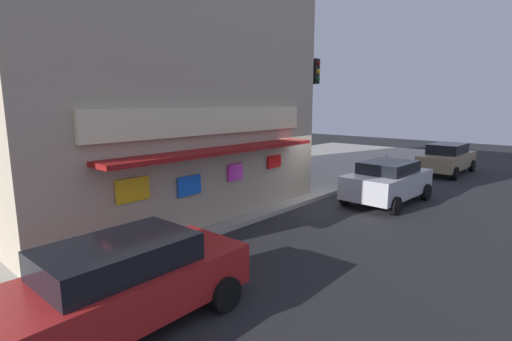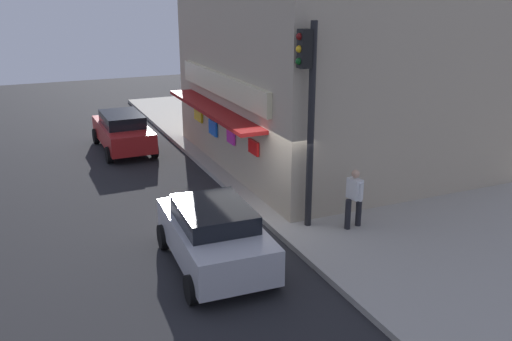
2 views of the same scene
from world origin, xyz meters
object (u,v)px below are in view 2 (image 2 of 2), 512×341
(traffic_light, at_px, (308,100))
(trash_can, at_px, (313,187))
(pedestrian, at_px, (354,196))
(parked_car_silver, at_px, (214,234))
(parked_car_red, at_px, (123,131))

(traffic_light, xyz_separation_m, trash_can, (-1.70, 1.23, -3.11))
(pedestrian, xyz_separation_m, parked_car_silver, (0.29, -4.10, -0.23))
(traffic_light, distance_m, parked_car_silver, 4.17)
(parked_car_silver, height_order, parked_car_red, parked_car_silver)
(pedestrian, relative_size, parked_car_silver, 0.41)
(pedestrian, bearing_deg, parked_car_silver, -85.94)
(trash_can, bearing_deg, parked_car_red, -153.00)
(trash_can, relative_size, parked_car_red, 0.17)
(pedestrian, distance_m, parked_car_red, 11.43)
(traffic_light, bearing_deg, parked_car_silver, -72.83)
(trash_can, height_order, parked_car_silver, parked_car_silver)
(traffic_light, height_order, trash_can, traffic_light)
(traffic_light, distance_m, trash_can, 3.75)
(parked_car_red, bearing_deg, trash_can, 27.00)
(parked_car_red, bearing_deg, pedestrian, 21.36)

